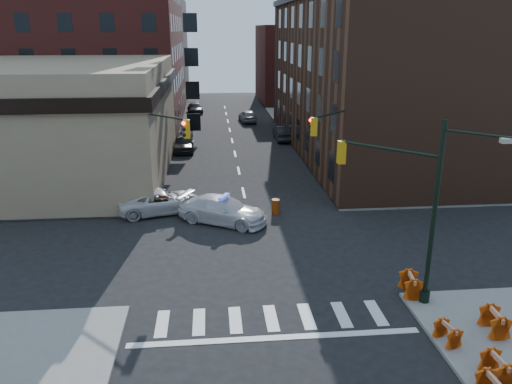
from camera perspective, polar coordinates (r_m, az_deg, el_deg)
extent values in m
plane|color=black|center=(27.42, 0.01, -6.63)|extent=(140.00, 140.00, 0.00)
cube|color=gray|center=(62.20, -24.77, 5.93)|extent=(34.00, 54.50, 0.15)
cube|color=gray|center=(63.88, 18.27, 6.97)|extent=(34.00, 54.50, 0.15)
cube|color=#897C5A|center=(44.38, -24.78, 7.45)|extent=(22.00, 22.00, 9.00)
cube|color=maroon|center=(66.78, -20.32, 17.55)|extent=(25.00, 25.00, 24.00)
cube|color=#492B1D|center=(49.90, 12.90, 12.57)|extent=(14.00, 34.00, 14.00)
cube|color=brown|center=(87.92, -14.79, 15.34)|extent=(20.00, 18.00, 16.00)
cube|color=maroon|center=(84.55, 6.02, 14.36)|extent=(16.00, 16.00, 12.00)
cylinder|color=black|center=(21.88, 19.68, -2.58)|extent=(0.20, 0.20, 8.00)
cylinder|color=black|center=(23.41, 18.69, -11.20)|extent=(0.44, 0.44, 0.50)
cylinder|color=black|center=(21.98, 14.89, 4.80)|extent=(3.27, 3.27, 0.12)
cube|color=#BF8C0C|center=(23.09, 9.75, 4.50)|extent=(0.35, 0.35, 1.05)
sphere|color=#FF0C05|center=(23.20, 10.07, 5.44)|extent=(0.22, 0.22, 0.22)
sphere|color=black|center=(23.27, 10.02, 4.65)|extent=(0.22, 0.22, 0.22)
sphere|color=black|center=(23.35, 9.98, 3.86)|extent=(0.22, 0.22, 0.22)
cylinder|color=black|center=(20.59, 23.86, 6.12)|extent=(1.91, 1.91, 0.10)
cube|color=#99998C|center=(20.33, 27.05, 5.25)|extent=(0.70, 0.25, 0.18)
cylinder|color=black|center=(32.26, -13.21, 4.52)|extent=(0.20, 0.20, 8.00)
cylinder|color=black|center=(33.31, -12.75, -1.76)|extent=(0.44, 0.44, 0.50)
cylinder|color=black|center=(30.03, -10.90, 8.56)|extent=(3.27, 3.27, 0.12)
cube|color=#BF8C0C|center=(28.44, -7.91, 7.16)|extent=(0.35, 0.35, 1.05)
sphere|color=#FF0C05|center=(28.23, -8.27, 7.78)|extent=(0.22, 0.22, 0.22)
sphere|color=black|center=(28.29, -8.24, 7.13)|extent=(0.22, 0.22, 0.22)
sphere|color=black|center=(28.35, -8.21, 6.47)|extent=(0.22, 0.22, 0.22)
cylinder|color=black|center=(33.21, 10.79, 5.07)|extent=(0.20, 0.20, 8.00)
cylinder|color=black|center=(34.24, 10.43, -1.05)|extent=(0.44, 0.44, 0.50)
cylinder|color=black|center=(30.82, 8.99, 8.90)|extent=(3.27, 3.27, 0.12)
cube|color=#BF8C0C|center=(29.02, 6.63, 7.43)|extent=(0.35, 0.35, 1.05)
sphere|color=#FF0C05|center=(29.08, 6.29, 8.16)|extent=(0.22, 0.22, 0.22)
sphere|color=black|center=(29.13, 6.26, 7.52)|extent=(0.22, 0.22, 0.22)
sphere|color=black|center=(29.20, 6.24, 6.89)|extent=(0.22, 0.22, 0.22)
cylinder|color=black|center=(52.69, 5.57, 7.10)|extent=(0.24, 0.24, 2.60)
sphere|color=#8E5714|center=(52.34, 5.64, 9.31)|extent=(3.00, 3.00, 3.00)
cylinder|color=black|center=(60.44, 4.16, 8.57)|extent=(0.24, 0.24, 2.60)
sphere|color=#8E5714|center=(60.13, 4.20, 10.49)|extent=(3.00, 3.00, 3.00)
imported|color=silver|center=(30.94, -3.82, -2.07)|extent=(6.05, 4.69, 1.64)
imported|color=silver|center=(33.15, -10.82, -1.06)|extent=(5.94, 3.84, 1.52)
imported|color=black|center=(49.61, -8.28, 5.56)|extent=(2.05, 4.84, 1.63)
imported|color=#94969C|center=(57.56, -7.93, 7.14)|extent=(1.52, 3.94, 1.28)
imported|color=black|center=(72.67, -6.99, 9.49)|extent=(2.52, 4.87, 1.35)
imported|color=black|center=(54.13, 3.12, 6.76)|extent=(1.76, 4.88, 1.60)
imported|color=gray|center=(64.96, -0.97, 8.70)|extent=(2.30, 4.80, 1.58)
imported|color=black|center=(32.92, -14.22, -0.81)|extent=(0.83, 0.73, 1.91)
imported|color=black|center=(34.44, -22.86, -1.11)|extent=(0.88, 0.73, 1.64)
imported|color=#202730|center=(34.85, -22.85, -0.72)|extent=(1.15, 0.70, 1.83)
cylinder|color=red|center=(32.45, 2.27, -1.68)|extent=(0.72, 0.72, 0.98)
cylinder|color=orange|center=(33.42, -10.49, -1.22)|extent=(0.78, 0.78, 1.15)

